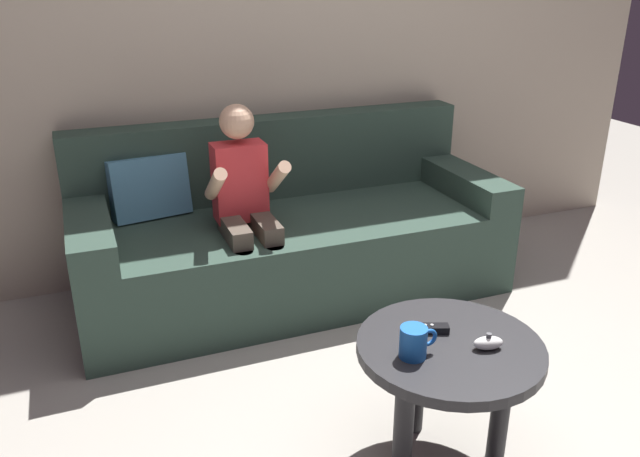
{
  "coord_description": "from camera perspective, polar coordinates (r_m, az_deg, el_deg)",
  "views": [
    {
      "loc": [
        -1.1,
        -1.26,
        1.49
      ],
      "look_at": [
        -0.28,
        0.8,
        0.59
      ],
      "focal_mm": 35.98,
      "sensor_mm": 36.0,
      "label": 1
    }
  ],
  "objects": [
    {
      "name": "nunchuk_white",
      "position": [
        1.98,
        14.73,
        -9.81
      ],
      "size": [
        0.1,
        0.06,
        0.05
      ],
      "color": "white",
      "rests_on": "coffee_table"
    },
    {
      "name": "wall_back",
      "position": [
        3.32,
        -2.25,
        18.0
      ],
      "size": [
        4.25,
        0.05,
        2.5
      ],
      "primitive_type": "cube",
      "color": "#B2A38E",
      "rests_on": "ground"
    },
    {
      "name": "game_remote_black_near_edge",
      "position": [
        2.03,
        9.4,
        -8.78
      ],
      "size": [
        0.14,
        0.08,
        0.03
      ],
      "color": "black",
      "rests_on": "coffee_table"
    },
    {
      "name": "couch",
      "position": [
        3.12,
        -2.83,
        -0.61
      ],
      "size": [
        2.01,
        0.8,
        0.81
      ],
      "color": "#2D4238",
      "rests_on": "ground"
    },
    {
      "name": "coffee_mug",
      "position": [
        1.89,
        8.37,
        -9.96
      ],
      "size": [
        0.12,
        0.08,
        0.09
      ],
      "color": "#1959B2",
      "rests_on": "coffee_table"
    },
    {
      "name": "person_seated_on_couch",
      "position": [
        2.8,
        -6.64,
        2.3
      ],
      "size": [
        0.32,
        0.4,
        0.96
      ],
      "color": "#4C4238",
      "rests_on": "ground"
    },
    {
      "name": "coffee_table",
      "position": [
        2.04,
        11.24,
        -11.81
      ],
      "size": [
        0.56,
        0.56,
        0.45
      ],
      "color": "#232326",
      "rests_on": "ground"
    }
  ]
}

